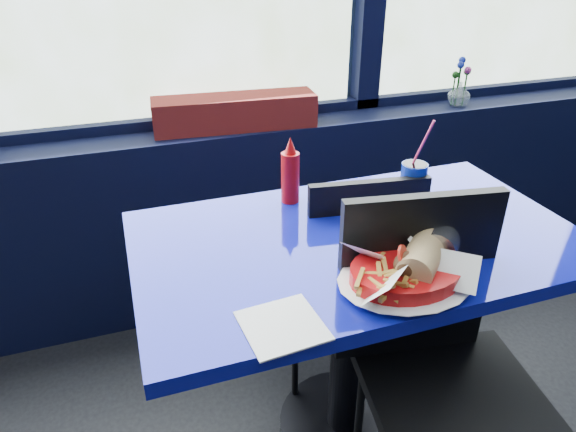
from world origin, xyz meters
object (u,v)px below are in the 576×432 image
object	(u,v)px
chair_near_front	(439,356)
planter_box	(235,112)
chair_near_back	(344,266)
flower_vase	(460,91)
near_table	(355,291)
soda_cup	(413,182)
food_basket	(408,270)
ketchup_bottle	(290,174)

from	to	relation	value
chair_near_front	planter_box	distance (m)	1.20
chair_near_back	flower_vase	bearing A→B (deg)	-135.61
chair_near_front	chair_near_back	xyz separation A→B (m)	(-0.03, 0.51, -0.05)
chair_near_back	flower_vase	size ratio (longest dim) A/B	4.04
near_table	soda_cup	bearing A→B (deg)	29.82
food_basket	chair_near_front	bearing A→B (deg)	-46.45
chair_near_back	chair_near_front	bearing A→B (deg)	101.09
planter_box	food_basket	xyz separation A→B (m)	(0.14, -1.08, -0.08)
near_table	soda_cup	size ratio (longest dim) A/B	4.58
flower_vase	food_basket	bearing A→B (deg)	-129.63
food_basket	soda_cup	world-z (taller)	soda_cup
ketchup_bottle	food_basket	bearing A→B (deg)	-76.80
near_table	planter_box	xyz separation A→B (m)	(-0.13, 0.85, 0.29)
food_basket	soda_cup	bearing A→B (deg)	38.85
near_table	chair_near_back	xyz separation A→B (m)	(0.07, 0.23, -0.08)
planter_box	chair_near_back	bearing A→B (deg)	-66.71
near_table	planter_box	world-z (taller)	planter_box
near_table	ketchup_bottle	world-z (taller)	ketchup_bottle
chair_near_front	flower_vase	world-z (taller)	flower_vase
chair_near_back	soda_cup	world-z (taller)	soda_cup
planter_box	flower_vase	bearing A→B (deg)	3.51
chair_near_front	chair_near_back	distance (m)	0.51
chair_near_front	food_basket	xyz separation A→B (m)	(-0.09, 0.05, 0.25)
chair_near_front	planter_box	world-z (taller)	chair_near_front
ketchup_bottle	soda_cup	xyz separation A→B (m)	(0.35, -0.12, -0.03)
ketchup_bottle	near_table	bearing A→B (deg)	-67.86
chair_near_front	soda_cup	bearing A→B (deg)	80.67
near_table	food_basket	bearing A→B (deg)	-87.72
planter_box	chair_near_front	bearing A→B (deg)	-73.58
chair_near_back	soda_cup	xyz separation A→B (m)	(0.17, -0.09, 0.33)
chair_near_back	ketchup_bottle	bearing A→B (deg)	-1.56
ketchup_bottle	chair_near_back	bearing A→B (deg)	-9.70
flower_vase	ketchup_bottle	world-z (taller)	flower_vase
ketchup_bottle	planter_box	bearing A→B (deg)	92.47
near_table	chair_near_front	distance (m)	0.30
near_table	ketchup_bottle	size ratio (longest dim) A/B	5.83
chair_near_back	ketchup_bottle	distance (m)	0.40
near_table	chair_near_front	world-z (taller)	chair_near_front
chair_near_back	flower_vase	world-z (taller)	flower_vase
chair_near_front	chair_near_back	size ratio (longest dim) A/B	1.11
chair_near_front	flower_vase	distance (m)	1.39
chair_near_front	food_basket	bearing A→B (deg)	161.84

